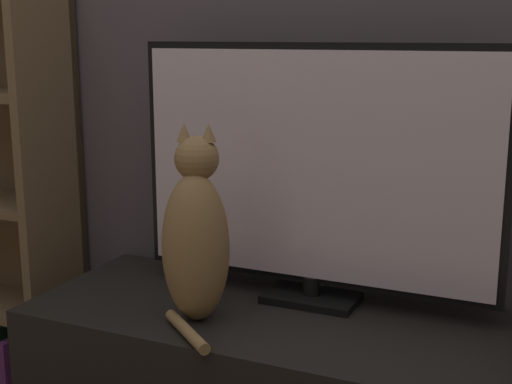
% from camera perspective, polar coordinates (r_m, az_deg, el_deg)
% --- Properties ---
extents(wall_back, '(4.80, 0.05, 2.60)m').
position_cam_1_polar(wall_back, '(1.99, 4.63, 14.14)').
color(wall_back, '#564C51').
rests_on(wall_back, ground_plane).
extents(tv, '(0.97, 0.15, 0.67)m').
position_cam_1_polar(tv, '(1.83, 4.66, 1.62)').
color(tv, black).
rests_on(tv, tv_stand).
extents(cat, '(0.23, 0.28, 0.49)m').
position_cam_1_polar(cat, '(1.74, -4.81, -3.71)').
color(cat, '#997547').
rests_on(cat, tv_stand).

